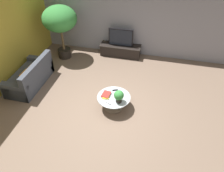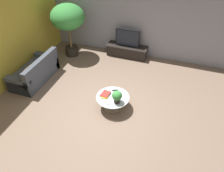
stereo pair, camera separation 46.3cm
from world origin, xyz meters
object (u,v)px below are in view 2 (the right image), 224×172
(potted_plant_tabletop, at_px, (117,96))
(potted_palm_tall, at_px, (68,19))
(television, at_px, (128,38))
(couch_by_wall, at_px, (35,72))
(media_console, at_px, (127,51))
(coffee_table, at_px, (113,100))

(potted_plant_tabletop, bearing_deg, potted_palm_tall, 137.30)
(potted_plant_tabletop, bearing_deg, television, 100.94)
(television, height_order, potted_plant_tabletop, television)
(couch_by_wall, bearing_deg, media_console, 135.64)
(potted_palm_tall, relative_size, potted_plant_tabletop, 5.41)
(media_console, distance_m, television, 0.53)
(television, height_order, potted_palm_tall, potted_palm_tall)
(media_console, relative_size, couch_by_wall, 0.89)
(couch_by_wall, xyz_separation_m, potted_plant_tabletop, (2.99, -0.59, 0.32))
(television, height_order, couch_by_wall, television)
(couch_by_wall, distance_m, potted_palm_tall, 2.20)
(media_console, relative_size, potted_palm_tall, 0.78)
(media_console, relative_size, potted_plant_tabletop, 4.24)
(television, distance_m, couch_by_wall, 3.46)
(television, bearing_deg, couch_by_wall, -134.38)
(television, xyz_separation_m, potted_palm_tall, (-2.04, -0.61, 0.68))
(couch_by_wall, height_order, potted_palm_tall, potted_palm_tall)
(media_console, distance_m, potted_palm_tall, 2.45)
(media_console, bearing_deg, television, -90.00)
(coffee_table, bearing_deg, potted_plant_tabletop, -41.93)
(media_console, height_order, television, television)
(coffee_table, bearing_deg, potted_palm_tall, 137.25)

